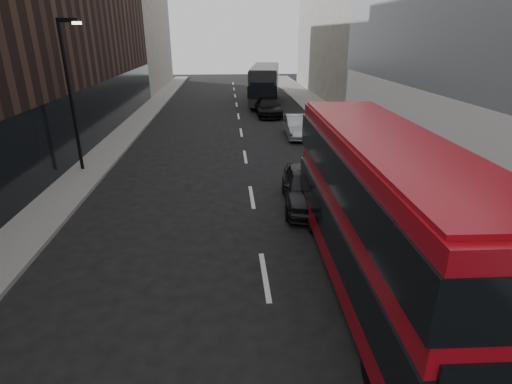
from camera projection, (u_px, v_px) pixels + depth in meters
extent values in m
cube|color=slate|center=(350.00, 133.00, 27.69)|extent=(3.00, 80.00, 0.15)
cube|color=slate|center=(122.00, 137.00, 26.65)|extent=(2.00, 80.00, 0.15)
cube|color=silver|center=(399.00, 118.00, 23.42)|extent=(0.35, 21.00, 3.80)
cube|color=slate|center=(342.00, 8.00, 42.28)|extent=(5.00, 24.00, 18.00)
cube|color=black|center=(77.00, 26.00, 28.49)|extent=(5.00, 24.00, 14.00)
cube|color=slate|center=(139.00, 34.00, 49.07)|extent=(5.00, 20.00, 13.00)
cylinder|color=black|center=(71.00, 98.00, 18.82)|extent=(0.16, 0.16, 7.00)
cube|color=black|center=(67.00, 20.00, 17.59)|extent=(0.90, 0.15, 0.18)
cube|color=#FFF2CC|center=(77.00, 23.00, 17.66)|extent=(0.35, 0.22, 0.12)
cube|color=#9B0913|center=(381.00, 211.00, 10.16)|extent=(2.65, 10.48, 3.79)
cube|color=black|center=(378.00, 233.00, 10.39)|extent=(2.77, 10.53, 1.04)
cube|color=black|center=(385.00, 175.00, 9.80)|extent=(2.77, 10.53, 1.04)
cube|color=black|center=(333.00, 166.00, 15.20)|extent=(2.01, 0.13, 1.33)
cube|color=#9B0913|center=(390.00, 138.00, 9.45)|extent=(2.54, 10.06, 0.12)
cylinder|color=black|center=(313.00, 219.00, 13.88)|extent=(0.31, 0.95, 0.95)
cylinder|color=black|center=(372.00, 218.00, 13.97)|extent=(0.31, 0.95, 0.95)
cylinder|color=black|center=(375.00, 369.00, 7.69)|extent=(0.31, 0.95, 0.95)
cylinder|color=black|center=(479.00, 365.00, 7.78)|extent=(0.31, 0.95, 0.95)
cube|color=black|center=(265.00, 83.00, 39.64)|extent=(3.97, 11.18, 3.08)
cube|color=black|center=(265.00, 85.00, 39.72)|extent=(4.09, 11.24, 1.09)
cube|color=black|center=(262.00, 91.00, 34.56)|extent=(2.10, 0.37, 1.39)
cube|color=black|center=(267.00, 78.00, 44.76)|extent=(2.10, 0.37, 1.39)
cube|color=black|center=(265.00, 66.00, 39.06)|extent=(3.81, 10.73, 0.12)
cylinder|color=black|center=(256.00, 93.00, 43.49)|extent=(0.43, 1.03, 0.99)
cylinder|color=black|center=(276.00, 93.00, 43.36)|extent=(0.43, 1.03, 0.99)
cylinder|color=black|center=(251.00, 103.00, 37.00)|extent=(0.43, 1.03, 0.99)
cylinder|color=black|center=(275.00, 103.00, 36.86)|extent=(0.43, 1.03, 0.99)
imported|color=black|center=(306.00, 187.00, 15.98)|extent=(2.26, 4.77, 1.57)
imported|color=#92959A|center=(297.00, 126.00, 26.78)|extent=(1.60, 4.32, 1.41)
imported|color=black|center=(268.00, 107.00, 33.69)|extent=(2.10, 4.98, 1.44)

